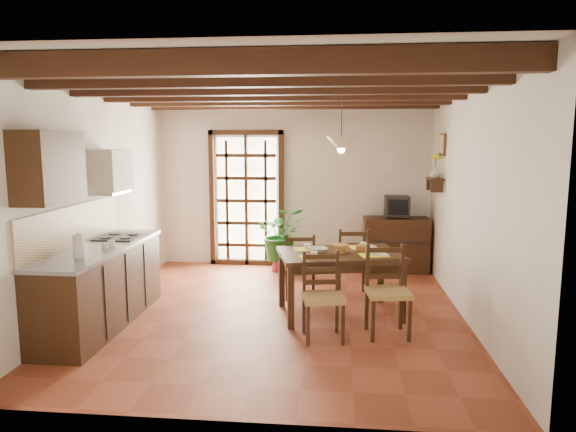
# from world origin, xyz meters

# --- Properties ---
(ground_plane) EXTENTS (5.00, 5.00, 0.00)m
(ground_plane) POSITION_xyz_m (0.00, 0.00, 0.00)
(ground_plane) COLOR brown
(room_shell) EXTENTS (4.52, 5.02, 2.81)m
(room_shell) POSITION_xyz_m (0.00, 0.00, 1.82)
(room_shell) COLOR silver
(room_shell) RESTS_ON ground_plane
(ceiling_beams) EXTENTS (4.50, 4.34, 0.20)m
(ceiling_beams) POSITION_xyz_m (0.00, 0.00, 2.69)
(ceiling_beams) COLOR black
(ceiling_beams) RESTS_ON room_shell
(french_door) EXTENTS (1.26, 0.11, 2.32)m
(french_door) POSITION_xyz_m (-0.80, 2.45, 1.18)
(french_door) COLOR white
(french_door) RESTS_ON ground_plane
(kitchen_counter) EXTENTS (0.64, 2.25, 1.38)m
(kitchen_counter) POSITION_xyz_m (-1.96, -0.60, 0.47)
(kitchen_counter) COLOR black
(kitchen_counter) RESTS_ON ground_plane
(upper_cabinet) EXTENTS (0.35, 0.80, 0.70)m
(upper_cabinet) POSITION_xyz_m (-2.08, -1.30, 1.85)
(upper_cabinet) COLOR black
(upper_cabinet) RESTS_ON room_shell
(range_hood) EXTENTS (0.38, 0.60, 0.54)m
(range_hood) POSITION_xyz_m (-2.05, -0.05, 1.73)
(range_hood) COLOR white
(range_hood) RESTS_ON room_shell
(counter_items) EXTENTS (0.50, 1.43, 0.25)m
(counter_items) POSITION_xyz_m (-1.95, -0.51, 0.96)
(counter_items) COLOR black
(counter_items) RESTS_ON kitchen_counter
(dining_table) EXTENTS (1.60, 1.23, 0.78)m
(dining_table) POSITION_xyz_m (0.76, 0.01, 0.68)
(dining_table) COLOR #321E10
(dining_table) RESTS_ON ground_plane
(chair_near_left) EXTENTS (0.49, 0.48, 0.92)m
(chair_near_left) POSITION_xyz_m (0.59, -0.78, 0.29)
(chair_near_left) COLOR #A88847
(chair_near_left) RESTS_ON ground_plane
(chair_near_right) EXTENTS (0.50, 0.48, 0.98)m
(chair_near_right) POSITION_xyz_m (1.28, -0.61, 0.31)
(chair_near_right) COLOR #A88847
(chair_near_right) RESTS_ON ground_plane
(chair_far_left) EXTENTS (0.44, 0.42, 0.89)m
(chair_far_left) POSITION_xyz_m (0.24, 0.64, 0.28)
(chair_far_left) COLOR #A88847
(chair_far_left) RESTS_ON ground_plane
(chair_far_right) EXTENTS (0.48, 0.46, 0.95)m
(chair_far_right) POSITION_xyz_m (0.94, 0.81, 0.30)
(chair_far_right) COLOR #A88847
(chair_far_right) RESTS_ON ground_plane
(table_setting) EXTENTS (1.04, 0.69, 0.10)m
(table_setting) POSITION_xyz_m (0.76, 0.01, 0.83)
(table_setting) COLOR #F7FF28
(table_setting) RESTS_ON dining_table
(table_bowl) EXTENTS (0.28, 0.28, 0.05)m
(table_bowl) POSITION_xyz_m (0.50, 0.00, 0.80)
(table_bowl) COLOR white
(table_bowl) RESTS_ON dining_table
(sideboard) EXTENTS (1.04, 0.49, 0.88)m
(sideboard) POSITION_xyz_m (1.68, 2.23, 0.44)
(sideboard) COLOR black
(sideboard) RESTS_ON ground_plane
(crt_tv) EXTENTS (0.38, 0.35, 0.32)m
(crt_tv) POSITION_xyz_m (1.68, 2.22, 1.07)
(crt_tv) COLOR black
(crt_tv) RESTS_ON sideboard
(fuse_box) EXTENTS (0.25, 0.03, 0.32)m
(fuse_box) POSITION_xyz_m (1.50, 2.48, 1.75)
(fuse_box) COLOR white
(fuse_box) RESTS_ON room_shell
(plant_pot) EXTENTS (0.33, 0.33, 0.20)m
(plant_pot) POSITION_xyz_m (-0.17, 2.06, 0.11)
(plant_pot) COLOR maroon
(plant_pot) RESTS_ON ground_plane
(potted_plant) EXTENTS (2.33, 2.10, 2.26)m
(potted_plant) POSITION_xyz_m (-0.17, 2.06, 0.57)
(potted_plant) COLOR #144C19
(potted_plant) RESTS_ON ground_plane
(wall_shelf) EXTENTS (0.20, 0.42, 0.20)m
(wall_shelf) POSITION_xyz_m (2.14, 1.60, 1.51)
(wall_shelf) COLOR black
(wall_shelf) RESTS_ON room_shell
(shelf_vase) EXTENTS (0.15, 0.15, 0.15)m
(shelf_vase) POSITION_xyz_m (2.14, 1.60, 1.65)
(shelf_vase) COLOR #B2BFB2
(shelf_vase) RESTS_ON wall_shelf
(shelf_flowers) EXTENTS (0.14, 0.14, 0.36)m
(shelf_flowers) POSITION_xyz_m (2.14, 1.60, 1.86)
(shelf_flowers) COLOR #F7FF28
(shelf_flowers) RESTS_ON shelf_vase
(framed_picture) EXTENTS (0.03, 0.32, 0.32)m
(framed_picture) POSITION_xyz_m (2.22, 1.60, 2.05)
(framed_picture) COLOR brown
(framed_picture) RESTS_ON room_shell
(pendant_lamp) EXTENTS (0.36, 0.36, 0.84)m
(pendant_lamp) POSITION_xyz_m (0.76, 0.11, 2.08)
(pendant_lamp) COLOR black
(pendant_lamp) RESTS_ON room_shell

